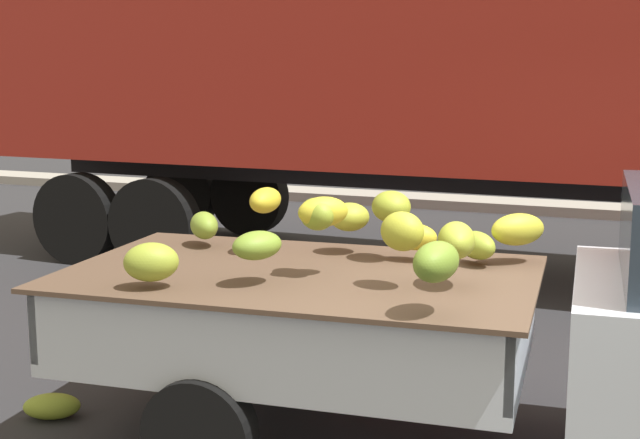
# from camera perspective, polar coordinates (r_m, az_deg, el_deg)

# --- Properties ---
(curb_strip) EXTENTS (80.00, 0.80, 0.16)m
(curb_strip) POSITION_cam_1_polar(r_m,az_deg,el_deg) (14.62, 18.68, 0.48)
(curb_strip) COLOR gray
(curb_strip) RESTS_ON ground
(semi_trailer) EXTENTS (12.05, 2.82, 3.95)m
(semi_trailer) POSITION_cam_1_polar(r_m,az_deg,el_deg) (9.94, 10.77, 10.86)
(semi_trailer) COLOR maroon
(semi_trailer) RESTS_ON ground
(fallen_banana_bunch_near_tailgate) EXTENTS (0.44, 0.37, 0.17)m
(fallen_banana_bunch_near_tailgate) POSITION_cam_1_polar(r_m,az_deg,el_deg) (6.35, -16.86, -11.42)
(fallen_banana_bunch_near_tailgate) COLOR olive
(fallen_banana_bunch_near_tailgate) RESTS_ON ground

